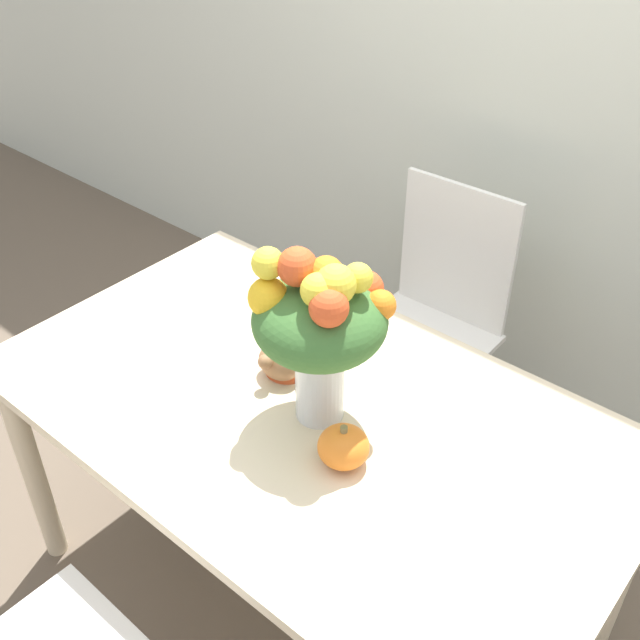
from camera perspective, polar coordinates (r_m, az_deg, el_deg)
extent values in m
plane|color=brown|center=(2.30, -0.82, -20.15)|extent=(12.00, 12.00, 0.00)
cube|color=silver|center=(2.41, 19.74, 20.64)|extent=(8.00, 0.06, 2.70)
cube|color=beige|center=(1.75, -1.02, -6.86)|extent=(1.50, 0.88, 0.03)
cylinder|color=beige|center=(2.27, -21.09, -10.51)|extent=(0.06, 0.06, 0.71)
cylinder|color=beige|center=(2.57, -7.02, -1.65)|extent=(0.06, 0.06, 0.71)
cylinder|color=beige|center=(2.06, 22.10, -16.96)|extent=(0.06, 0.06, 0.71)
cylinder|color=silver|center=(1.65, 0.00, -4.48)|extent=(0.11, 0.11, 0.20)
cylinder|color=silver|center=(1.69, 0.00, -5.87)|extent=(0.10, 0.10, 0.10)
cylinder|color=#38662D|center=(1.61, 0.60, -3.78)|extent=(0.01, 0.01, 0.26)
cylinder|color=#38662D|center=(1.63, 0.66, -3.20)|extent=(0.01, 0.00, 0.26)
cylinder|color=#38662D|center=(1.64, -0.18, -2.98)|extent=(0.00, 0.01, 0.26)
cylinder|color=#38662D|center=(1.63, -0.77, -3.42)|extent=(0.00, 0.01, 0.26)
cylinder|color=#38662D|center=(1.61, -0.30, -3.92)|extent=(0.01, 0.00, 0.26)
ellipsoid|color=#38662D|center=(1.55, 0.00, 0.00)|extent=(0.29, 0.29, 0.17)
sphere|color=#D64C23|center=(1.48, -1.75, 4.09)|extent=(0.08, 0.08, 0.08)
sphere|color=yellow|center=(1.49, -3.99, 4.34)|extent=(0.07, 0.07, 0.07)
sphere|color=yellow|center=(1.52, -3.96, 1.72)|extent=(0.09, 0.09, 0.09)
sphere|color=#D64C23|center=(1.57, 3.47, 2.40)|extent=(0.08, 0.08, 0.08)
sphere|color=orange|center=(1.48, 0.54, 3.61)|extent=(0.07, 0.07, 0.07)
sphere|color=orange|center=(1.54, 4.63, 1.13)|extent=(0.07, 0.07, 0.07)
sphere|color=yellow|center=(1.44, -0.15, 2.27)|extent=(0.07, 0.07, 0.07)
sphere|color=yellow|center=(1.48, 2.89, 3.23)|extent=(0.06, 0.06, 0.06)
sphere|color=#D64C23|center=(1.43, 0.68, 0.94)|extent=(0.08, 0.08, 0.08)
sphere|color=yellow|center=(1.45, 1.16, 2.71)|extent=(0.08, 0.08, 0.08)
ellipsoid|color=orange|center=(1.58, 1.80, -9.62)|extent=(0.11, 0.11, 0.09)
cylinder|color=brown|center=(1.55, 1.83, -8.40)|extent=(0.02, 0.02, 0.02)
ellipsoid|color=#936642|center=(1.79, -3.15, -3.24)|extent=(0.11, 0.08, 0.09)
cone|color=#C64C23|center=(1.80, -2.50, -2.71)|extent=(0.11, 0.11, 0.09)
sphere|color=#936642|center=(1.75, -4.20, -3.20)|extent=(0.04, 0.04, 0.04)
cube|color=white|center=(2.43, 7.32, -1.81)|extent=(0.43, 0.43, 0.02)
cylinder|color=white|center=(2.53, 1.59, -6.11)|extent=(0.04, 0.04, 0.42)
cylinder|color=white|center=(2.40, 8.08, -9.52)|extent=(0.04, 0.04, 0.42)
cylinder|color=white|center=(2.75, 5.98, -2.39)|extent=(0.04, 0.04, 0.42)
cylinder|color=white|center=(2.63, 12.11, -5.29)|extent=(0.04, 0.04, 0.42)
cube|color=white|center=(2.44, 10.37, 5.04)|extent=(0.40, 0.02, 0.47)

